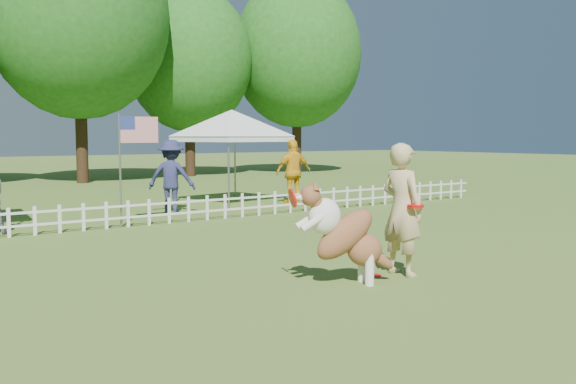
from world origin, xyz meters
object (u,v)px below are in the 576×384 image
(spectator_c, at_px, (293,172))
(spectator_b, at_px, (171,176))
(dog, at_px, (346,234))
(canopy_tent_right, at_px, (232,158))
(handler, at_px, (402,209))
(frisbee_on_turf, at_px, (374,275))
(flag_pole, at_px, (120,171))

(spectator_c, bearing_deg, spectator_b, 4.44)
(dog, distance_m, spectator_b, 9.08)
(dog, relative_size, spectator_b, 0.72)
(dog, bearing_deg, canopy_tent_right, 86.33)
(handler, height_order, frisbee_on_turf, handler)
(frisbee_on_turf, xyz_separation_m, spectator_c, (4.97, 8.54, 0.96))
(frisbee_on_turf, distance_m, canopy_tent_right, 10.68)
(frisbee_on_turf, distance_m, flag_pole, 7.14)
(flag_pole, relative_size, spectator_b, 1.31)
(flag_pole, relative_size, spectator_c, 1.30)
(handler, distance_m, frisbee_on_turf, 1.04)
(handler, relative_size, flag_pole, 0.76)
(spectator_b, height_order, spectator_c, spectator_c)
(spectator_b, bearing_deg, spectator_c, -141.14)
(dog, distance_m, frisbee_on_turf, 0.99)
(flag_pole, height_order, spectator_c, flag_pole)
(canopy_tent_right, relative_size, spectator_b, 1.43)
(dog, relative_size, spectator_c, 0.72)
(handler, bearing_deg, canopy_tent_right, -20.56)
(frisbee_on_turf, bearing_deg, spectator_c, 59.82)
(flag_pole, bearing_deg, spectator_b, 41.93)
(frisbee_on_turf, relative_size, spectator_c, 0.11)
(spectator_b, bearing_deg, handler, 127.02)
(handler, height_order, flag_pole, flag_pole)
(handler, relative_size, spectator_b, 1.00)
(frisbee_on_turf, height_order, spectator_b, spectator_b)
(spectator_c, bearing_deg, handler, 69.40)
(handler, relative_size, canopy_tent_right, 0.70)
(frisbee_on_turf, height_order, flag_pole, flag_pole)
(flag_pole, bearing_deg, dog, -85.46)
(frisbee_on_turf, bearing_deg, flag_pole, 98.29)
(dog, distance_m, canopy_tent_right, 11.04)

